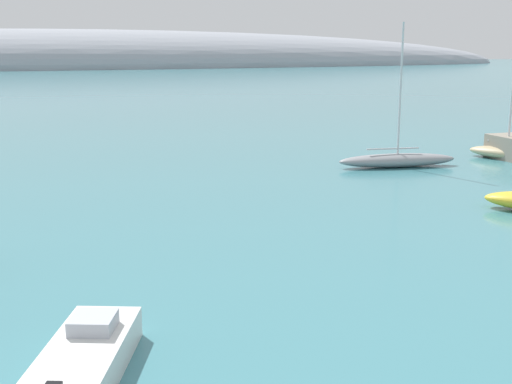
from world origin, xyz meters
The scene contains 4 objects.
distant_ridge centered at (-2.46, 249.79, 0.00)m, with size 365.68×54.17×25.99m, color #999EA8.
sailboat_grey_near_shore centered at (13.91, 43.25, 0.53)m, with size 8.54×2.95×9.75m.
sailboat_sand_outer_mooring centered at (23.24, 43.41, 0.57)m, with size 4.54×5.98×10.12m.
motorboat_white_outer centered at (-9.31, 19.49, 0.48)m, with size 3.52×5.32×1.28m.
Camera 1 is at (-10.52, 2.60, 8.41)m, focal length 47.87 mm.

